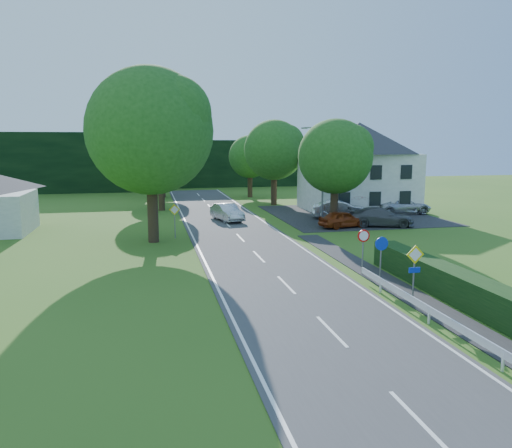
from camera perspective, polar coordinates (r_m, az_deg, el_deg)
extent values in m
plane|color=#36601B|center=(13.57, 18.22, -20.84)|extent=(160.00, 160.00, 0.00)
cube|color=#3D3D3F|center=(31.38, -0.47, -2.98)|extent=(7.00, 80.00, 0.04)
cube|color=black|center=(47.20, 10.65, 1.03)|extent=(14.00, 16.00, 0.04)
cube|color=white|center=(30.89, -6.40, -3.19)|extent=(0.12, 80.00, 0.01)
cube|color=white|center=(32.18, 5.21, -2.66)|extent=(0.12, 80.00, 0.01)
cube|color=black|center=(77.40, -1.61, 6.97)|extent=(30.00, 5.00, 7.00)
cube|color=silver|center=(50.42, 11.53, 4.71)|extent=(10.00, 8.00, 5.60)
pyramid|color=#29292F|center=(50.27, 11.69, 9.60)|extent=(10.60, 8.40, 3.00)
cylinder|color=slate|center=(42.62, 7.64, 5.61)|extent=(0.16, 0.16, 8.00)
cylinder|color=slate|center=(42.29, 6.72, 10.89)|extent=(1.70, 0.10, 0.10)
cube|color=slate|center=(42.00, 5.54, 10.85)|extent=(0.50, 0.18, 0.12)
cylinder|color=slate|center=(21.58, 17.57, -5.92)|extent=(0.07, 0.07, 2.40)
cube|color=yellow|center=(21.32, 17.74, -3.34)|extent=(0.78, 0.04, 0.78)
cube|color=white|center=(21.32, 17.74, -3.34)|extent=(0.57, 0.05, 0.57)
cube|color=#0C31BF|center=(21.47, 17.65, -5.04)|extent=(0.50, 0.04, 0.22)
cylinder|color=slate|center=(24.17, 14.04, -4.38)|extent=(0.07, 0.07, 2.20)
cylinder|color=#0C31BF|center=(23.94, 14.16, -2.19)|extent=(0.64, 0.04, 0.64)
cylinder|color=slate|center=(25.92, 12.10, -3.38)|extent=(0.07, 0.07, 2.20)
cylinder|color=red|center=(25.71, 12.19, -1.33)|extent=(0.64, 0.04, 0.64)
cylinder|color=white|center=(25.69, 12.21, -1.34)|extent=(0.48, 0.04, 0.48)
cylinder|color=slate|center=(35.51, -9.26, 0.12)|extent=(0.07, 0.07, 2.20)
cube|color=yellow|center=(35.34, -9.30, 1.63)|extent=(0.78, 0.04, 0.78)
cube|color=white|center=(35.34, -9.30, 1.63)|extent=(0.57, 0.05, 0.57)
imported|color=#BBBBC0|center=(42.86, -3.33, 1.35)|extent=(2.53, 4.64, 1.45)
imported|color=black|center=(46.83, -2.23, 1.73)|extent=(0.76, 1.85, 0.95)
imported|color=maroon|center=(39.97, 9.89, 0.56)|extent=(4.16, 2.41, 1.33)
imported|color=silver|center=(44.58, 9.57, 1.65)|extent=(5.17, 2.83, 1.61)
imported|color=#4E4D53|center=(41.21, 14.08, 0.79)|extent=(5.51, 3.48, 1.49)
imported|color=#B3B5BB|center=(49.07, 16.38, 2.03)|extent=(5.45, 2.63, 1.50)
imported|color=#A30D0F|center=(46.28, 11.48, 2.09)|extent=(2.50, 2.53, 1.95)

